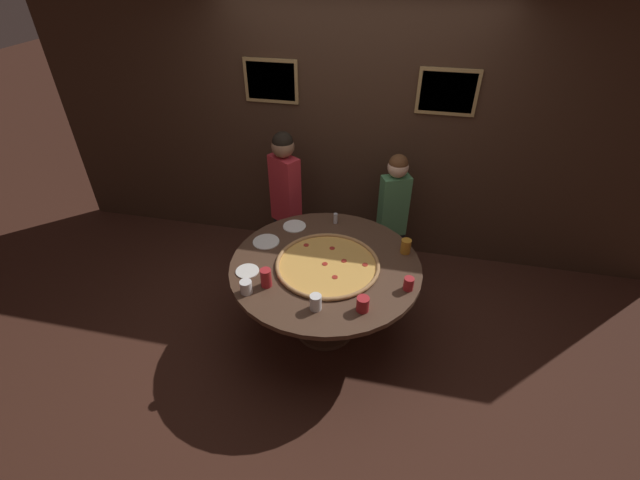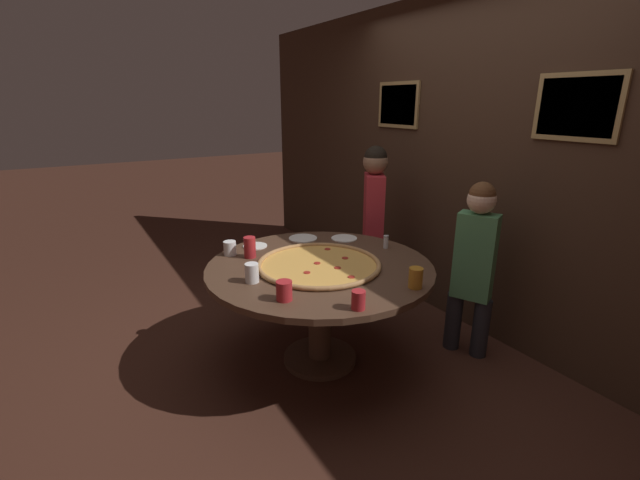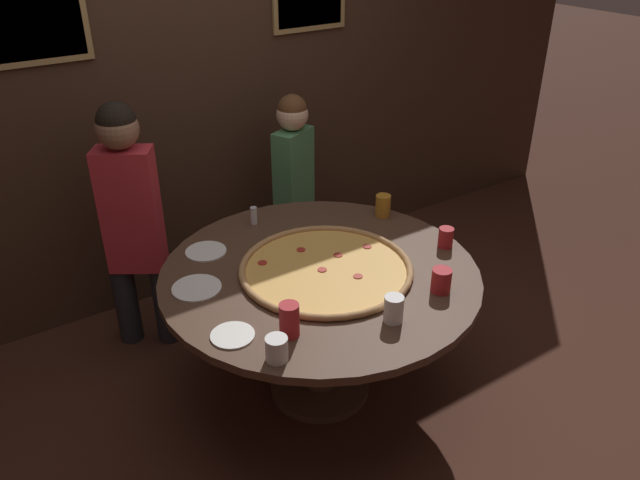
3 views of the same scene
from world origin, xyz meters
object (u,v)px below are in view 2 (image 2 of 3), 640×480
object	(u,v)px
giant_pizza	(319,264)
white_plate_beside_cup	(344,238)
diner_side_left	(373,217)
drink_cup_near_left	(358,300)
drink_cup_near_right	(230,248)
drink_cup_by_shaker	(284,291)
white_plate_near_front	(303,238)
condiment_shaker	(386,242)
white_plate_right_side	(255,246)
drink_cup_beside_pizza	(416,278)
drink_cup_centre_back	(250,247)
drink_cup_far_left	(252,273)
diner_centre_back	(474,260)
dining_table	(320,283)

from	to	relation	value
giant_pizza	white_plate_beside_cup	world-z (taller)	giant_pizza
diner_side_left	drink_cup_near_left	bearing A→B (deg)	172.00
drink_cup_near_right	drink_cup_by_shaker	size ratio (longest dim) A/B	0.91
drink_cup_near_right	drink_cup_by_shaker	xyz separation A→B (m)	(0.85, 0.00, 0.01)
white_plate_near_front	condiment_shaker	world-z (taller)	condiment_shaker
drink_cup_near_left	white_plate_right_side	distance (m)	1.23
giant_pizza	white_plate_near_front	xyz separation A→B (m)	(-0.57, 0.20, -0.01)
drink_cup_beside_pizza	diner_side_left	size ratio (longest dim) A/B	0.09
drink_cup_centre_back	white_plate_beside_cup	distance (m)	0.80
drink_cup_far_left	drink_cup_near_left	size ratio (longest dim) A/B	1.15
condiment_shaker	giant_pizza	bearing A→B (deg)	-85.08
drink_cup_centre_back	drink_cup_near_right	bearing A→B (deg)	-139.20
white_plate_near_front	drink_cup_far_left	bearing A→B (deg)	-49.21
giant_pizza	drink_cup_far_left	size ratio (longest dim) A/B	6.98
diner_side_left	drink_cup_far_left	bearing A→B (deg)	146.69
giant_pizza	drink_cup_by_shaker	bearing A→B (deg)	-51.90
diner_centre_back	white_plate_beside_cup	bearing A→B (deg)	7.29
giant_pizza	drink_cup_by_shaker	distance (m)	0.54
dining_table	drink_cup_centre_back	distance (m)	0.55
white_plate_near_front	diner_side_left	bearing A→B (deg)	93.09
drink_cup_by_shaker	white_plate_right_side	size ratio (longest dim) A/B	0.61
white_plate_right_side	condiment_shaker	world-z (taller)	condiment_shaker
drink_cup_by_shaker	white_plate_near_front	xyz separation A→B (m)	(-0.91, 0.62, -0.05)
dining_table	diner_centre_back	xyz separation A→B (m)	(0.46, 0.99, 0.12)
white_plate_right_side	white_plate_near_front	bearing A→B (deg)	87.08
diner_side_left	drink_cup_near_right	bearing A→B (deg)	126.93
drink_cup_near_right	condiment_shaker	size ratio (longest dim) A/B	1.04
white_plate_beside_cup	diner_centre_back	xyz separation A→B (m)	(0.84, 0.53, -0.02)
dining_table	white_plate_beside_cup	distance (m)	0.61
drink_cup_beside_pizza	drink_cup_by_shaker	size ratio (longest dim) A/B	1.10
dining_table	drink_cup_beside_pizza	xyz separation A→B (m)	(0.61, 0.29, 0.20)
white_plate_right_side	white_plate_beside_cup	size ratio (longest dim) A/B	0.89
giant_pizza	diner_centre_back	bearing A→B (deg)	66.47
white_plate_right_side	diner_side_left	size ratio (longest dim) A/B	0.13
white_plate_right_side	condiment_shaker	bearing A→B (deg)	56.55
drink_cup_near_right	drink_cup_centre_back	xyz separation A→B (m)	(0.12, 0.10, 0.02)
drink_cup_far_left	diner_centre_back	size ratio (longest dim) A/B	0.09
dining_table	condiment_shaker	size ratio (longest dim) A/B	15.66
white_plate_near_front	white_plate_right_side	world-z (taller)	same
drink_cup_beside_pizza	diner_side_left	xyz separation A→B (m)	(-1.20, 0.63, 0.01)
giant_pizza	dining_table	bearing A→B (deg)	136.86
drink_cup_beside_pizza	white_plate_right_side	world-z (taller)	drink_cup_beside_pizza
giant_pizza	drink_cup_near_right	xyz separation A→B (m)	(-0.52, -0.43, 0.04)
drink_cup_far_left	dining_table	bearing A→B (deg)	93.97
drink_cup_near_right	white_plate_near_front	xyz separation A→B (m)	(-0.06, 0.63, -0.05)
drink_cup_far_left	condiment_shaker	size ratio (longest dim) A/B	1.22
white_plate_beside_cup	diner_centre_back	bearing A→B (deg)	32.28
white_plate_near_front	condiment_shaker	xyz separation A→B (m)	(0.52, 0.42, 0.05)
drink_cup_by_shaker	diner_centre_back	size ratio (longest dim) A/B	0.09
diner_side_left	diner_centre_back	xyz separation A→B (m)	(1.05, 0.07, -0.08)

